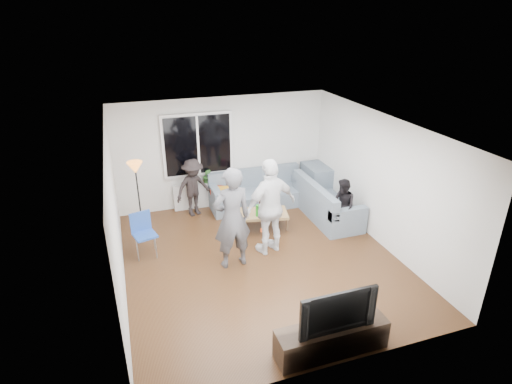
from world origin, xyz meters
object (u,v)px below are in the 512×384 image
object	(u,v)px
sofa_back_section	(258,190)
coffee_table	(261,221)
floor_lamp	(139,198)
sofa_right_section	(327,200)
player_left	(232,219)
spectator_right	(343,206)
spectator_back	(193,188)
tv_console	(332,339)
television	(334,308)
player_right	(271,207)
side_chair	(145,236)

from	to	relation	value
sofa_back_section	coffee_table	world-z (taller)	sofa_back_section
floor_lamp	coffee_table	bearing A→B (deg)	-17.18
sofa_right_section	coffee_table	xyz separation A→B (m)	(-1.61, -0.08, -0.22)
player_left	spectator_right	distance (m)	2.65
spectator_right	spectator_back	xyz separation A→B (m)	(-2.85, 1.75, 0.09)
player_left	tv_console	world-z (taller)	player_left
television	player_right	bearing A→B (deg)	87.57
sofa_right_section	player_right	distance (m)	2.06
side_chair	spectator_right	world-z (taller)	spectator_right
player_left	player_right	size ratio (longest dim) A/B	1.01
coffee_table	floor_lamp	world-z (taller)	floor_lamp
sofa_right_section	floor_lamp	distance (m)	4.14
side_chair	player_right	distance (m)	2.46
floor_lamp	tv_console	world-z (taller)	floor_lamp
television	side_chair	bearing A→B (deg)	123.28
side_chair	television	xyz separation A→B (m)	(2.21, -3.37, 0.33)
coffee_table	floor_lamp	distance (m)	2.64
sofa_right_section	television	world-z (taller)	television
sofa_back_section	player_right	world-z (taller)	player_right
spectator_back	television	world-z (taller)	spectator_back
sofa_back_section	spectator_back	world-z (taller)	spectator_back
spectator_back	television	distance (m)	4.90
player_left	television	size ratio (longest dim) A/B	1.75
coffee_table	television	xyz separation A→B (m)	(-0.24, -3.64, 0.56)
player_right	tv_console	world-z (taller)	player_right
spectator_back	tv_console	xyz separation A→B (m)	(0.99, -4.80, -0.46)
floor_lamp	player_right	distance (m)	2.85
sofa_back_section	television	size ratio (longest dim) A/B	2.08
player_left	television	xyz separation A→B (m)	(0.71, -2.52, -0.21)
side_chair	tv_console	world-z (taller)	side_chair
sofa_back_section	side_chair	world-z (taller)	side_chair
coffee_table	television	bearing A→B (deg)	-93.85
coffee_table	player_right	distance (m)	1.17
coffee_table	floor_lamp	bearing A→B (deg)	162.82
floor_lamp	tv_console	xyz separation A→B (m)	(2.21, -4.40, -0.56)
side_chair	tv_console	size ratio (longest dim) A/B	0.54
spectator_back	side_chair	bearing A→B (deg)	-149.70
floor_lamp	player_left	distance (m)	2.41
coffee_table	player_right	world-z (taller)	player_right
spectator_back	tv_console	bearing A→B (deg)	-97.58
coffee_table	spectator_back	xyz separation A→B (m)	(-1.23, 1.16, 0.48)
tv_console	player_right	bearing A→B (deg)	87.57
sofa_right_section	spectator_right	xyz separation A→B (m)	(0.00, -0.67, 0.16)
sofa_right_section	side_chair	world-z (taller)	side_chair
coffee_table	tv_console	world-z (taller)	tv_console
sofa_right_section	spectator_right	world-z (taller)	spectator_right
side_chair	spectator_back	distance (m)	1.90
coffee_table	tv_console	bearing A→B (deg)	-93.85
player_left	spectator_back	size ratio (longest dim) A/B	1.43
sofa_right_section	side_chair	bearing A→B (deg)	94.95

